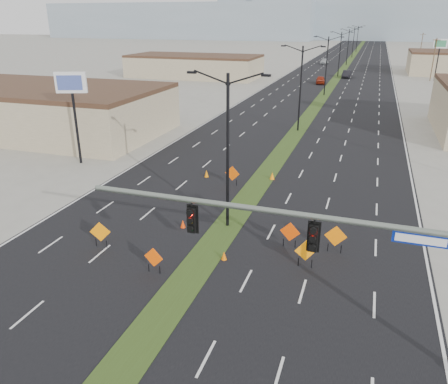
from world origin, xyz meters
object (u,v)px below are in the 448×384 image
(pole_sign_west, at_px, (72,90))
(construction_sign_0, at_px, (100,233))
(car_left, at_px, (321,80))
(car_far, at_px, (324,61))
(cone_0, at_px, (183,224))
(construction_sign_3, at_px, (290,233))
(streetlight_6, at_px, (357,38))
(construction_sign_1, at_px, (154,258))
(pole_sign_east_far, at_px, (440,47))
(car_mid, at_px, (347,74))
(streetlight_0, at_px, (228,148))
(streetlight_1, at_px, (301,86))
(construction_sign_2, at_px, (232,174))
(streetlight_2, at_px, (327,64))
(construction_sign_4, at_px, (306,251))
(construction_sign_5, at_px, (336,237))
(cone_1, at_px, (224,256))
(streetlight_5, at_px, (353,41))
(streetlight_4, at_px, (348,46))
(cone_3, at_px, (207,174))
(cone_2, at_px, (272,176))
(signal_mast, at_px, (363,255))
(streetlight_3, at_px, (340,53))

(pole_sign_west, bearing_deg, construction_sign_0, -72.07)
(car_left, distance_m, construction_sign_0, 76.10)
(car_far, bearing_deg, pole_sign_west, -97.29)
(cone_0, bearing_deg, construction_sign_3, -2.86)
(streetlight_6, relative_size, construction_sign_1, 6.53)
(streetlight_6, distance_m, pole_sign_east_far, 87.12)
(car_mid, bearing_deg, streetlight_0, -88.29)
(streetlight_1, bearing_deg, construction_sign_2, -95.54)
(car_mid, height_order, construction_sign_1, car_mid)
(car_far, bearing_deg, construction_sign_0, -91.18)
(streetlight_2, bearing_deg, car_far, 96.50)
(streetlight_1, height_order, pole_sign_west, streetlight_1)
(car_left, distance_m, construction_sign_4, 74.78)
(car_mid, height_order, car_far, car_mid)
(construction_sign_1, xyz_separation_m, pole_sign_west, (-15.66, 15.31, 5.99))
(construction_sign_0, relative_size, construction_sign_2, 1.01)
(construction_sign_5, bearing_deg, pole_sign_east_far, 76.77)
(cone_1, bearing_deg, streetlight_5, 90.47)
(construction_sign_3, bearing_deg, construction_sign_0, -156.69)
(streetlight_4, distance_m, construction_sign_5, 113.69)
(construction_sign_5, relative_size, cone_3, 2.68)
(construction_sign_1, xyz_separation_m, cone_2, (2.86, 16.58, -0.55))
(construction_sign_3, xyz_separation_m, pole_sign_east_far, (16.41, 85.01, 6.15))
(car_left, distance_m, cone_1, 75.11)
(streetlight_1, distance_m, cone_3, 20.63)
(streetlight_2, height_order, cone_1, streetlight_2)
(streetlight_5, relative_size, construction_sign_4, 5.89)
(streetlight_0, relative_size, cone_3, 15.35)
(streetlight_5, bearing_deg, signal_mast, -86.74)
(construction_sign_3, relative_size, cone_3, 2.53)
(construction_sign_2, bearing_deg, streetlight_2, 92.59)
(construction_sign_0, bearing_deg, streetlight_3, 70.46)
(streetlight_5, relative_size, construction_sign_2, 5.96)
(construction_sign_3, bearing_deg, car_mid, 96.18)
(construction_sign_5, xyz_separation_m, cone_3, (-11.89, 9.96, -0.71))
(streetlight_3, height_order, car_mid, streetlight_3)
(construction_sign_5, bearing_deg, car_far, 92.77)
(streetlight_6, distance_m, cone_3, 159.57)
(streetlight_6, bearing_deg, construction_sign_5, -87.58)
(streetlight_6, relative_size, construction_sign_0, 5.92)
(car_far, bearing_deg, cone_1, -87.53)
(car_left, relative_size, cone_3, 7.01)
(signal_mast, bearing_deg, streetlight_0, 130.54)
(construction_sign_4, bearing_deg, construction_sign_3, 99.10)
(streetlight_1, xyz_separation_m, streetlight_3, (0.00, 56.00, 0.00))
(car_far, relative_size, construction_sign_5, 2.92)
(car_left, xyz_separation_m, cone_1, (3.63, -75.02, -0.51))
(streetlight_4, distance_m, pole_sign_east_far, 35.43)
(construction_sign_5, bearing_deg, streetlight_5, 88.87)
(streetlight_0, xyz_separation_m, streetlight_5, (0.00, 140.00, 0.00))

